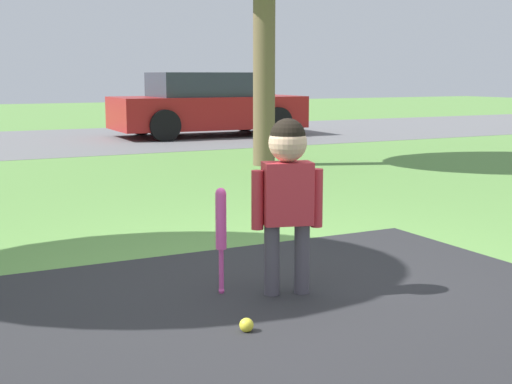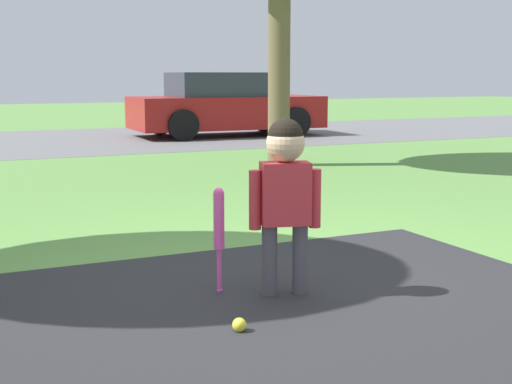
{
  "view_description": "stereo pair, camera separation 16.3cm",
  "coord_description": "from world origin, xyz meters",
  "px_view_note": "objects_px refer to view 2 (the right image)",
  "views": [
    {
      "loc": [
        -2.12,
        -3.74,
        1.29
      ],
      "look_at": [
        -0.08,
        0.22,
        0.56
      ],
      "focal_mm": 50.0,
      "sensor_mm": 36.0,
      "label": 1
    },
    {
      "loc": [
        -1.97,
        -3.81,
        1.29
      ],
      "look_at": [
        -0.08,
        0.22,
        0.56
      ],
      "focal_mm": 50.0,
      "sensor_mm": 36.0,
      "label": 2
    }
  ],
  "objects_px": {
    "child": "(285,182)",
    "baseball_bat": "(219,225)",
    "sports_ball": "(239,325)",
    "parked_car": "(224,106)"
  },
  "relations": [
    {
      "from": "child",
      "to": "baseball_bat",
      "type": "bearing_deg",
      "value": 166.91
    },
    {
      "from": "baseball_bat",
      "to": "sports_ball",
      "type": "bearing_deg",
      "value": -103.51
    },
    {
      "from": "baseball_bat",
      "to": "sports_ball",
      "type": "distance_m",
      "value": 0.77
    },
    {
      "from": "parked_car",
      "to": "child",
      "type": "bearing_deg",
      "value": -108.87
    },
    {
      "from": "child",
      "to": "sports_ball",
      "type": "xyz_separation_m",
      "value": [
        -0.5,
        -0.46,
        -0.64
      ]
    },
    {
      "from": "sports_ball",
      "to": "child",
      "type": "bearing_deg",
      "value": 42.72
    },
    {
      "from": "sports_ball",
      "to": "baseball_bat",
      "type": "bearing_deg",
      "value": 76.49
    },
    {
      "from": "child",
      "to": "sports_ball",
      "type": "distance_m",
      "value": 0.93
    },
    {
      "from": "child",
      "to": "parked_car",
      "type": "relative_size",
      "value": 0.26
    },
    {
      "from": "child",
      "to": "sports_ball",
      "type": "bearing_deg",
      "value": -121.19
    }
  ]
}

